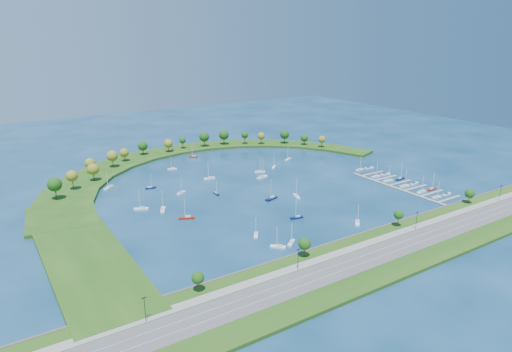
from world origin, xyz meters
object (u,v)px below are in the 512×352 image
moored_boat_7 (193,156)px  docked_boat_0 (437,197)px  moored_boat_14 (163,209)px  docked_boat_7 (400,178)px  moored_boat_8 (272,198)px  moored_boat_4 (260,171)px  moored_boat_6 (278,246)px  docked_boat_4 (404,186)px  moored_boat_9 (357,222)px  moored_boat_13 (181,192)px  moored_boat_1 (172,169)px  moored_boat_5 (216,193)px  docked_boat_2 (421,191)px  moored_boat_15 (297,196)px  moored_boat_2 (187,217)px  moored_boat_10 (291,242)px  docked_boat_11 (369,168)px  moored_boat_16 (262,177)px  moored_boat_17 (109,187)px  dock_system (403,186)px  docked_boat_6 (388,180)px  docked_boat_3 (432,189)px  docked_boat_9 (385,174)px  moored_boat_20 (209,178)px  moored_boat_0 (297,217)px  moored_boat_3 (141,208)px  harbor_tower (173,148)px  docked_boat_5 (414,183)px  moored_boat_12 (288,159)px  docked_boat_10 (360,169)px  moored_boat_11 (256,234)px  docked_boat_1 (447,194)px  docked_boat_8 (376,176)px  moored_boat_19 (151,187)px  moored_boat_18 (274,166)px

moored_boat_7 → docked_boat_0: (90.64, -177.66, -0.00)m
moored_boat_14 → docked_boat_7: (168.99, -36.95, -0.03)m
docked_boat_0 → moored_boat_8: bearing=151.7°
moored_boat_4 → moored_boat_6: bearing=-96.8°
moored_boat_8 → docked_boat_4: 97.02m
moored_boat_7 → moored_boat_14: 122.58m
moored_boat_9 → moored_boat_13: moored_boat_9 is taller
moored_boat_1 → moored_boat_5: 69.58m
docked_boat_2 → moored_boat_8: bearing=146.7°
moored_boat_15 → docked_boat_4: moored_boat_15 is taller
moored_boat_4 → moored_boat_2: bearing=-125.8°
moored_boat_10 → docked_boat_11: moored_boat_10 is taller
moored_boat_1 → docked_boat_7: (130.70, -114.44, 0.04)m
moored_boat_16 → moored_boat_17: 109.14m
dock_system → moored_boat_7: bearing=120.9°
docked_boat_6 → dock_system: bearing=-85.9°
docked_boat_3 → docked_boat_9: size_ratio=1.47×
moored_boat_1 → moored_boat_2: moored_boat_2 is taller
moored_boat_9 → moored_boat_20: size_ratio=0.97×
moored_boat_0 → docked_boat_0: 100.29m
moored_boat_3 → moored_boat_20: size_ratio=1.04×
harbor_tower → docked_boat_5: (108.73, -177.57, -3.57)m
moored_boat_17 → moored_boat_12: bearing=135.0°
moored_boat_1 → docked_boat_5: (130.66, -126.95, -0.27)m
moored_boat_12 → docked_boat_10: size_ratio=1.03×
moored_boat_15 → moored_boat_16: moored_boat_16 is taller
moored_boat_3 → moored_boat_11: 78.89m
docked_boat_1 → docked_boat_5: bearing=84.7°
moored_boat_16 → docked_boat_8: moored_boat_16 is taller
docked_boat_9 → moored_boat_19: bearing=166.9°
docked_boat_0 → moored_boat_9: bearing=-175.5°
moored_boat_15 → moored_boat_0: bearing=161.2°
moored_boat_11 → docked_boat_7: size_ratio=0.86×
moored_boat_6 → moored_boat_17: 144.73m
docked_boat_11 → moored_boat_1: bearing=151.7°
docked_boat_10 → harbor_tower: bearing=122.6°
docked_boat_7 → docked_boat_9: (-0.04, 14.22, -0.29)m
moored_boat_2 → moored_boat_6: moored_boat_2 is taller
docked_boat_9 → moored_boat_15: bearing=-169.4°
moored_boat_15 → docked_boat_8: moored_boat_15 is taller
dock_system → harbor_tower: bearing=119.0°
moored_boat_8 → docked_boat_2: moored_boat_8 is taller
moored_boat_20 → docked_boat_3: 156.71m
docked_boat_7 → docked_boat_10: docked_boat_7 is taller
docked_boat_7 → docked_boat_8: bearing=120.0°
moored_boat_16 → docked_boat_7: (83.04, -58.05, -0.06)m
moored_boat_20 → docked_boat_10: size_ratio=1.09×
moored_boat_18 → docked_boat_11: bearing=102.3°
docked_boat_11 → docked_boat_6: bearing=-108.8°
moored_boat_15 → moored_boat_19: size_ratio=1.16×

